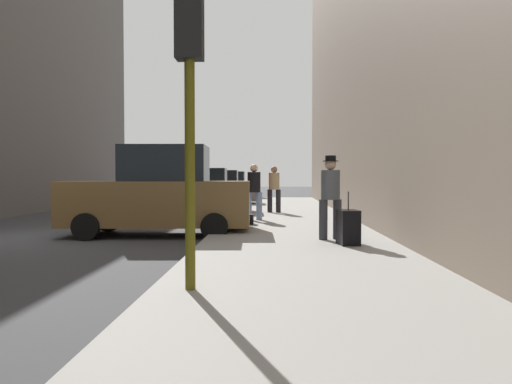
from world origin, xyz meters
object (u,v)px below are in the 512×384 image
at_px(pedestrian_with_beanie, 330,193).
at_px(pedestrian_in_jeans, 254,189).
at_px(fire_hydrant, 246,202).
at_px(pedestrian_in_tan_coat, 274,187).
at_px(traffic_light, 190,68).
at_px(parked_gray_coupe, 216,189).
at_px(parked_bronze_suv, 159,195).
at_px(parked_red_hatchback, 197,193).
at_px(rolling_suitcase, 348,227).
at_px(duffel_bag, 248,219).
at_px(parked_silver_sedan, 227,187).

xyz_separation_m(pedestrian_with_beanie, pedestrian_in_jeans, (-1.79, 4.71, -0.03)).
height_order(fire_hydrant, pedestrian_in_jeans, pedestrian_in_jeans).
bearing_deg(pedestrian_in_tan_coat, traffic_light, -94.72).
xyz_separation_m(parked_gray_coupe, pedestrian_in_jeans, (2.27, -9.51, 0.26)).
relative_size(parked_bronze_suv, parked_red_hatchback, 1.09).
relative_size(fire_hydrant, pedestrian_in_tan_coat, 0.41).
xyz_separation_m(traffic_light, rolling_suitcase, (2.46, 3.95, -2.27)).
bearing_deg(pedestrian_in_tan_coat, pedestrian_with_beanie, -81.64).
bearing_deg(parked_red_hatchback, pedestrian_with_beanie, -63.03).
height_order(parked_gray_coupe, pedestrian_with_beanie, pedestrian_with_beanie).
bearing_deg(pedestrian_with_beanie, pedestrian_in_tan_coat, 98.36).
relative_size(pedestrian_with_beanie, pedestrian_in_tan_coat, 1.04).
xyz_separation_m(parked_red_hatchback, pedestrian_in_jeans, (2.27, -3.26, 0.26)).
height_order(pedestrian_with_beanie, pedestrian_in_jeans, pedestrian_with_beanie).
height_order(parked_bronze_suv, duffel_bag, parked_bronze_suv).
distance_m(parked_bronze_suv, rolling_suitcase, 5.06).
relative_size(pedestrian_in_jeans, duffel_bag, 3.89).
distance_m(parked_red_hatchback, fire_hydrant, 1.96).
xyz_separation_m(parked_red_hatchback, rolling_suitcase, (4.31, -8.77, -0.36)).
bearing_deg(traffic_light, duffel_bag, 87.97).
height_order(parked_bronze_suv, pedestrian_in_jeans, parked_bronze_suv).
bearing_deg(parked_gray_coupe, parked_silver_sedan, 90.00).
xyz_separation_m(parked_red_hatchback, fire_hydrant, (1.80, 0.67, -0.35)).
xyz_separation_m(parked_bronze_suv, pedestrian_in_tan_coat, (2.90, 6.10, 0.07)).
bearing_deg(pedestrian_with_beanie, parked_bronze_suv, 156.14).
relative_size(parked_bronze_suv, duffel_bag, 10.60).
bearing_deg(duffel_bag, parked_red_hatchback, 114.61).
xyz_separation_m(pedestrian_with_beanie, pedestrian_in_tan_coat, (-1.16, 7.89, -0.03)).
bearing_deg(fire_hydrant, parked_red_hatchback, -159.58).
xyz_separation_m(parked_red_hatchback, pedestrian_with_beanie, (4.06, -7.97, 0.29)).
xyz_separation_m(parked_gray_coupe, traffic_light, (1.85, -18.97, 1.91)).
relative_size(parked_red_hatchback, pedestrian_in_jeans, 2.49).
bearing_deg(rolling_suitcase, pedestrian_in_tan_coat, 99.25).
relative_size(parked_gray_coupe, fire_hydrant, 6.03).
height_order(pedestrian_with_beanie, rolling_suitcase, pedestrian_with_beanie).
xyz_separation_m(parked_gray_coupe, duffel_bag, (2.14, -10.92, -0.56)).
relative_size(parked_bronze_suv, pedestrian_with_beanie, 2.62).
bearing_deg(parked_bronze_suv, parked_gray_coupe, 90.00).
bearing_deg(pedestrian_with_beanie, parked_gray_coupe, 105.93).
bearing_deg(pedestrian_with_beanie, fire_hydrant, 104.61).
height_order(parked_bronze_suv, pedestrian_in_tan_coat, parked_bronze_suv).
xyz_separation_m(parked_silver_sedan, duffel_bag, (2.14, -17.35, -0.56)).
height_order(parked_silver_sedan, rolling_suitcase, parked_silver_sedan).
relative_size(pedestrian_with_beanie, pedestrian_in_jeans, 1.04).
bearing_deg(parked_red_hatchback, parked_gray_coupe, 90.00).
height_order(parked_bronze_suv, parked_gray_coupe, parked_bronze_suv).
bearing_deg(pedestrian_in_jeans, parked_red_hatchback, 124.80).
xyz_separation_m(parked_red_hatchback, duffel_bag, (2.14, -4.67, -0.56)).
height_order(parked_silver_sedan, fire_hydrant, parked_silver_sedan).
distance_m(parked_bronze_suv, parked_red_hatchback, 6.18).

